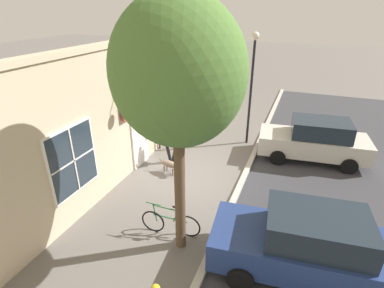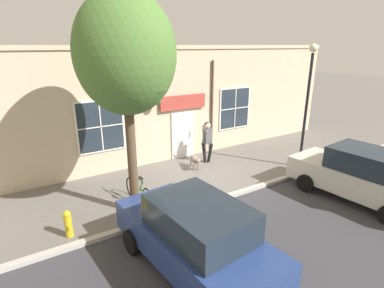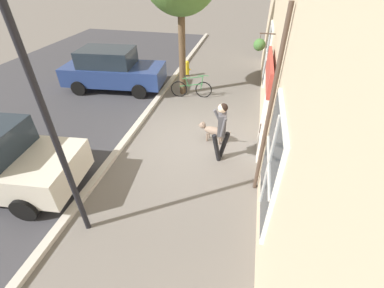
% 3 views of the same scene
% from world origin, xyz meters
% --- Properties ---
extents(ground_plane, '(90.00, 90.00, 0.00)m').
position_xyz_m(ground_plane, '(0.00, 0.00, 0.00)').
color(ground_plane, '#66605B').
extents(curb_and_road, '(10.10, 28.00, 0.12)m').
position_xyz_m(curb_and_road, '(5.85, 0.00, 0.02)').
color(curb_and_road, '#B2ADA3').
rests_on(curb_and_road, ground_plane).
extents(storefront_facade, '(0.95, 18.00, 4.89)m').
position_xyz_m(storefront_facade, '(-2.34, -0.00, 2.45)').
color(storefront_facade, '#C6B293').
rests_on(storefront_facade, ground_plane).
extents(pedestrian_walking, '(0.54, 0.55, 1.80)m').
position_xyz_m(pedestrian_walking, '(-1.06, 0.78, 1.10)').
color(pedestrian_walking, black).
rests_on(pedestrian_walking, ground_plane).
extents(dog_on_leash, '(1.10, 0.43, 0.62)m').
position_xyz_m(dog_on_leash, '(-0.70, -0.08, 0.39)').
color(dog_on_leash, '#7F6B5B').
rests_on(dog_on_leash, ground_plane).
extents(street_tree_by_curb, '(2.94, 2.65, 6.29)m').
position_xyz_m(street_tree_by_curb, '(1.19, -3.40, 4.59)').
color(street_tree_by_curb, brown).
rests_on(street_tree_by_curb, ground_plane).
extents(leaning_bicycle, '(1.73, 0.24, 1.00)m').
position_xyz_m(leaning_bicycle, '(0.69, -3.11, 0.38)').
color(leaning_bicycle, black).
rests_on(leaning_bicycle, ground_plane).
extents(parked_car_nearest_curb, '(4.46, 2.26, 1.75)m').
position_xyz_m(parked_car_nearest_curb, '(4.24, -3.20, 0.88)').
color(parked_car_nearest_curb, navy).
rests_on(parked_car_nearest_curb, ground_plane).
extents(parked_car_mid_block, '(4.46, 2.26, 1.75)m').
position_xyz_m(parked_car_mid_block, '(4.32, 3.16, 0.88)').
color(parked_car_mid_block, beige).
rests_on(parked_car_mid_block, ground_plane).
extents(street_lamp, '(0.32, 0.32, 4.95)m').
position_xyz_m(street_lamp, '(1.42, 3.81, 3.22)').
color(street_lamp, black).
rests_on(street_lamp, ground_plane).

